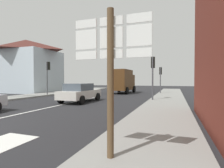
{
  "coord_description": "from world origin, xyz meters",
  "views": [
    {
      "loc": [
        7.5,
        -4.26,
        1.74
      ],
      "look_at": [
        1.09,
        13.79,
        1.31
      ],
      "focal_mm": 28.67,
      "sensor_mm": 36.0,
      "label": 1
    }
  ],
  "objects_px": {
    "delivery_truck": "(122,81)",
    "traffic_light_far_right": "(161,74)",
    "traffic_light_near_left": "(48,71)",
    "sedan_far": "(80,92)",
    "route_sign_post": "(111,67)",
    "traffic_light_near_right": "(153,68)"
  },
  "relations": [
    {
      "from": "traffic_light_near_left",
      "to": "traffic_light_far_right",
      "type": "distance_m",
      "value": 13.3
    },
    {
      "from": "sedan_far",
      "to": "delivery_truck",
      "type": "bearing_deg",
      "value": 86.97
    },
    {
      "from": "traffic_light_far_right",
      "to": "route_sign_post",
      "type": "bearing_deg",
      "value": -88.58
    },
    {
      "from": "traffic_light_far_right",
      "to": "traffic_light_near_right",
      "type": "bearing_deg",
      "value": -90.0
    },
    {
      "from": "delivery_truck",
      "to": "route_sign_post",
      "type": "height_order",
      "value": "route_sign_post"
    },
    {
      "from": "delivery_truck",
      "to": "traffic_light_near_left",
      "type": "bearing_deg",
      "value": -136.92
    },
    {
      "from": "sedan_far",
      "to": "traffic_light_near_right",
      "type": "bearing_deg",
      "value": 24.0
    },
    {
      "from": "route_sign_post",
      "to": "traffic_light_far_right",
      "type": "distance_m",
      "value": 19.38
    },
    {
      "from": "traffic_light_near_right",
      "to": "route_sign_post",
      "type": "bearing_deg",
      "value": -87.59
    },
    {
      "from": "traffic_light_near_right",
      "to": "traffic_light_near_left",
      "type": "distance_m",
      "value": 11.62
    },
    {
      "from": "delivery_truck",
      "to": "traffic_light_far_right",
      "type": "relative_size",
      "value": 1.53
    },
    {
      "from": "traffic_light_far_right",
      "to": "delivery_truck",
      "type": "bearing_deg",
      "value": -175.85
    },
    {
      "from": "route_sign_post",
      "to": "traffic_light_far_right",
      "type": "relative_size",
      "value": 0.96
    },
    {
      "from": "traffic_light_near_right",
      "to": "sedan_far",
      "type": "bearing_deg",
      "value": -156.0
    },
    {
      "from": "sedan_far",
      "to": "traffic_light_far_right",
      "type": "xyz_separation_m",
      "value": [
        5.38,
        10.37,
        1.7
      ]
    },
    {
      "from": "route_sign_post",
      "to": "delivery_truck",
      "type": "bearing_deg",
      "value": 105.66
    },
    {
      "from": "route_sign_post",
      "to": "traffic_light_far_right",
      "type": "height_order",
      "value": "traffic_light_far_right"
    },
    {
      "from": "sedan_far",
      "to": "delivery_truck",
      "type": "relative_size",
      "value": 0.83
    },
    {
      "from": "traffic_light_near_right",
      "to": "traffic_light_near_left",
      "type": "relative_size",
      "value": 0.97
    },
    {
      "from": "delivery_truck",
      "to": "traffic_light_near_left",
      "type": "height_order",
      "value": "traffic_light_near_left"
    },
    {
      "from": "sedan_far",
      "to": "delivery_truck",
      "type": "height_order",
      "value": "delivery_truck"
    },
    {
      "from": "route_sign_post",
      "to": "traffic_light_near_right",
      "type": "height_order",
      "value": "traffic_light_near_right"
    }
  ]
}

